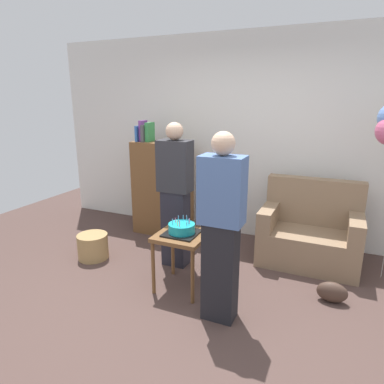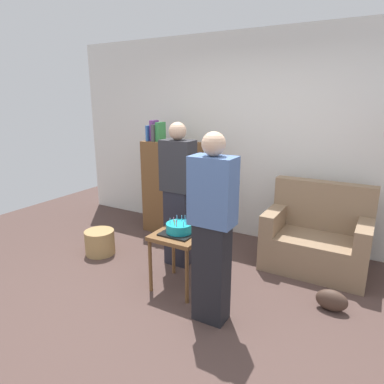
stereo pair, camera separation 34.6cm
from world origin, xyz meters
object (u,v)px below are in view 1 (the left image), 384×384
(couch, at_px, (310,234))
(person_holding_cake, at_px, (221,229))
(handbag, at_px, (332,292))
(bookshelf, at_px, (162,187))
(side_table, at_px, (182,242))
(birthday_cake, at_px, (182,229))
(person_blowing_candles, at_px, (175,195))
(wicker_basket, at_px, (93,246))

(couch, relative_size, person_holding_cake, 0.67)
(handbag, bearing_deg, person_holding_cake, -144.18)
(bookshelf, height_order, side_table, bookshelf)
(birthday_cake, xyz_separation_m, handbag, (1.41, 0.34, -0.54))
(side_table, distance_m, handbag, 1.50)
(birthday_cake, xyz_separation_m, person_holding_cake, (0.51, -0.30, 0.20))
(birthday_cake, distance_m, person_holding_cake, 0.63)
(person_holding_cake, bearing_deg, side_table, -41.96)
(bookshelf, xyz_separation_m, birthday_cake, (0.89, -1.24, -0.03))
(couch, height_order, person_holding_cake, person_holding_cake)
(person_blowing_candles, height_order, person_holding_cake, same)
(bookshelf, height_order, handbag, bookshelf)
(birthday_cake, height_order, wicker_basket, birthday_cake)
(person_blowing_candles, distance_m, handbag, 1.85)
(bookshelf, xyz_separation_m, side_table, (0.89, -1.24, -0.17))
(side_table, relative_size, wicker_basket, 1.63)
(person_blowing_candles, height_order, handbag, person_blowing_candles)
(couch, height_order, person_blowing_candles, person_blowing_candles)
(person_holding_cake, bearing_deg, wicker_basket, -25.90)
(couch, height_order, bookshelf, bookshelf)
(bookshelf, bearing_deg, person_blowing_candles, -52.55)
(person_blowing_candles, xyz_separation_m, person_holding_cake, (0.80, -0.75, 0.00))
(wicker_basket, bearing_deg, person_blowing_candles, 16.03)
(birthday_cake, bearing_deg, side_table, -115.08)
(couch, bearing_deg, wicker_basket, -157.74)
(couch, relative_size, wicker_basket, 3.06)
(side_table, bearing_deg, bookshelf, 125.90)
(couch, distance_m, person_holding_cake, 1.64)
(couch, xyz_separation_m, bookshelf, (-2.01, 0.10, 0.33))
(person_holding_cake, relative_size, wicker_basket, 4.53)
(side_table, distance_m, person_holding_cake, 0.68)
(bookshelf, relative_size, birthday_cake, 4.93)
(person_holding_cake, xyz_separation_m, handbag, (0.90, 0.65, -0.73))
(bookshelf, xyz_separation_m, person_holding_cake, (1.40, -1.54, 0.17))
(person_blowing_candles, relative_size, person_holding_cake, 1.00)
(couch, xyz_separation_m, wicker_basket, (-2.38, -0.97, -0.19))
(handbag, bearing_deg, bookshelf, 158.85)
(couch, bearing_deg, side_table, -134.28)
(bookshelf, height_order, person_holding_cake, person_holding_cake)
(side_table, height_order, birthday_cake, birthday_cake)
(person_holding_cake, bearing_deg, person_blowing_candles, -54.29)
(bookshelf, xyz_separation_m, person_blowing_candles, (0.60, -0.79, 0.17))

